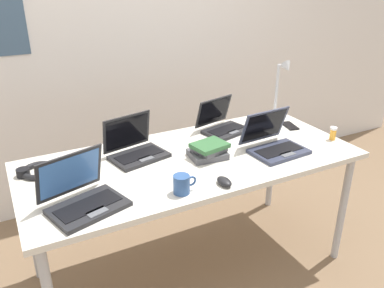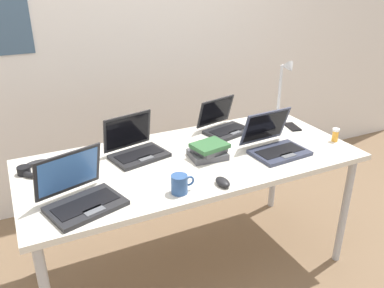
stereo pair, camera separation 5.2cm
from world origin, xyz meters
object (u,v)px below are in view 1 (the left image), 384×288
Objects in this scene: computer_mouse at (225,181)px; coffee_mug at (182,184)px; laptop_back_left at (135,149)px; headphones at (39,170)px; laptop_back_right at (83,197)px; pill_bottle at (333,133)px; laptop_near_lamp at (222,125)px; desk_lamp at (280,90)px; laptop_far_corner at (274,143)px; book_stack at (208,151)px; cell_phone at (290,126)px.

coffee_mug is at bearing 171.67° from computer_mouse.
headphones is at bearing 175.34° from laptop_back_left.
coffee_mug is at bearing -13.04° from laptop_back_right.
laptop_back_left is at bearing 163.57° from pill_bottle.
computer_mouse is 0.86m from pill_bottle.
laptop_near_lamp reaches higher than headphones.
headphones is (-1.55, -0.08, -0.18)m from desk_lamp.
headphones is 1.65m from pill_bottle.
desk_lamp is at bearing 6.34° from laptop_back_left.
laptop_near_lamp is at bearing 58.66° from computer_mouse.
pill_bottle is (0.40, -0.04, -0.00)m from laptop_far_corner.
laptop_back_right reaches higher than coffee_mug.
headphones is 0.74m from coffee_mug.
laptop_back_right reaches higher than laptop_near_lamp.
desk_lamp is 1.08× the size of laptop_back_right.
desk_lamp reaches higher than laptop_far_corner.
cell_phone is at bearing 12.12° from book_stack.
coffee_mug reaches higher than pill_bottle.
computer_mouse is (-0.44, -0.20, -0.03)m from laptop_far_corner.
cell_phone is (1.40, 0.31, -0.04)m from laptop_back_right.
headphones is (-1.10, -0.05, -0.03)m from laptop_near_lamp.
laptop_far_corner is 1.00× the size of laptop_near_lamp.
desk_lamp is 3.54× the size of coffee_mug.
laptop_back_left is 1.59× the size of book_stack.
laptop_near_lamp is 1.10m from headphones.
coffee_mug reaches higher than computer_mouse.
laptop_back_left is at bearing 44.32° from laptop_back_right.
cell_phone is 0.64× the size of headphones.
pill_bottle is (0.05, -0.45, -0.16)m from desk_lamp.
headphones is at bearing -177.31° from laptop_near_lamp.
coffee_mug is at bearing -137.56° from book_stack.
computer_mouse is at bearing -138.09° from cell_phone.
book_stack is at bearing -132.59° from laptop_near_lamp.
headphones reaches higher than cell_phone.
desk_lamp is 2.94× the size of cell_phone.
cell_phone is at bearing 29.06° from computer_mouse.
laptop_back_right is at bearing -135.68° from laptop_back_left.
coffee_mug is at bearing -172.98° from pill_bottle.
desk_lamp is at bearing 49.06° from laptop_far_corner.
laptop_near_lamp is 0.78m from coffee_mug.
headphones is at bearing 137.61° from coffee_mug.
headphones is (-1.52, 0.09, 0.01)m from cell_phone.
laptop_far_corner is at bearing -130.91° from cell_phone.
pill_bottle is 0.78m from book_stack.
laptop_back_right reaches higher than laptop_back_left.
cell_phone is at bearing 22.86° from coffee_mug.
pill_bottle reaches higher than computer_mouse.
laptop_back_left reaches higher than book_stack.
laptop_back_right reaches higher than laptop_far_corner.
cell_phone is (0.32, 0.24, -0.04)m from laptop_far_corner.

